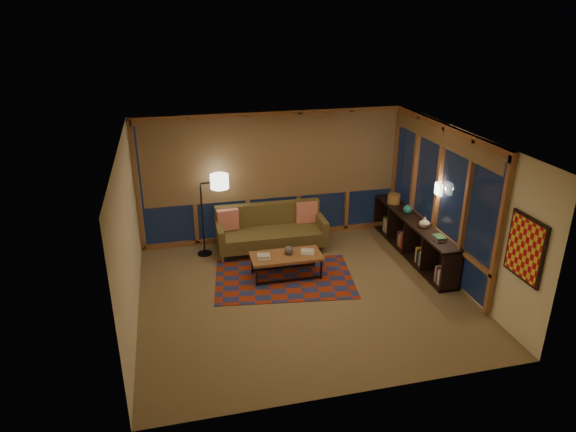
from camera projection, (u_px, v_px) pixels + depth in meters
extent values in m
cube|color=#9C8154|center=(303.00, 294.00, 8.82)|extent=(5.50, 5.00, 0.01)
cube|color=#EEE5C7|center=(305.00, 141.00, 7.79)|extent=(5.50, 5.00, 0.01)
cube|color=#F1E8BE|center=(273.00, 176.00, 10.55)|extent=(5.50, 0.01, 2.70)
cube|color=#F1E8BE|center=(359.00, 303.00, 6.06)|extent=(5.50, 0.01, 2.70)
cube|color=#F1E8BE|center=(128.00, 239.00, 7.71)|extent=(0.01, 5.00, 2.70)
cube|color=#F1E8BE|center=(457.00, 208.00, 8.90)|extent=(0.01, 5.00, 2.70)
cube|color=maroon|center=(284.00, 278.00, 9.32)|extent=(2.67, 1.97, 0.01)
sphere|color=black|center=(289.00, 250.00, 9.26)|extent=(0.19, 0.19, 0.16)
cylinder|color=#AF8B4A|center=(394.00, 199.00, 10.74)|extent=(0.30, 0.30, 0.20)
sphere|color=#1E7875|center=(407.00, 209.00, 10.21)|extent=(0.19, 0.19, 0.18)
imported|color=#BCAC91|center=(425.00, 222.00, 9.56)|extent=(0.22, 0.22, 0.21)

